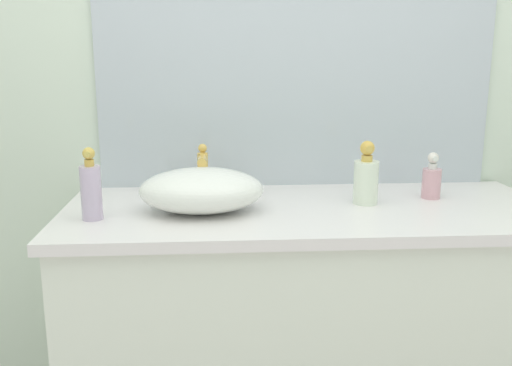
# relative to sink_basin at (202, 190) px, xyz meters

# --- Properties ---
(bathroom_wall_rear) EXTENTS (6.00, 0.06, 2.60)m
(bathroom_wall_rear) POSITION_rel_sink_basin_xyz_m (0.21, 0.36, 0.34)
(bathroom_wall_rear) COLOR silver
(bathroom_wall_rear) RESTS_ON ground
(vanity_counter) EXTENTS (1.45, 0.59, 0.90)m
(vanity_counter) POSITION_rel_sink_basin_xyz_m (0.31, 0.03, -0.51)
(vanity_counter) COLOR white
(vanity_counter) RESTS_ON ground
(wall_mirror_panel) EXTENTS (1.32, 0.01, 1.17)m
(wall_mirror_panel) POSITION_rel_sink_basin_xyz_m (0.31, 0.32, 0.52)
(wall_mirror_panel) COLOR #B2BCC6
(wall_mirror_panel) RESTS_ON vanity_counter
(sink_basin) EXTENTS (0.36, 0.26, 0.13)m
(sink_basin) POSITION_rel_sink_basin_xyz_m (0.00, 0.00, 0.00)
(sink_basin) COLOR white
(sink_basin) RESTS_ON vanity_counter
(faucet) EXTENTS (0.03, 0.12, 0.17)m
(faucet) POSITION_rel_sink_basin_xyz_m (0.00, 0.15, 0.03)
(faucet) COLOR #DCB052
(faucet) RESTS_ON vanity_counter
(soap_dispenser) EXTENTS (0.06, 0.06, 0.15)m
(soap_dispenser) POSITION_rel_sink_basin_xyz_m (0.72, 0.11, -0.00)
(soap_dispenser) COLOR #D69DAA
(soap_dispenser) RESTS_ON vanity_counter
(lotion_bottle) EXTENTS (0.07, 0.07, 0.19)m
(lotion_bottle) POSITION_rel_sink_basin_xyz_m (0.49, 0.06, 0.02)
(lotion_bottle) COLOR white
(lotion_bottle) RESTS_ON vanity_counter
(perfume_bottle) EXTENTS (0.06, 0.06, 0.20)m
(perfume_bottle) POSITION_rel_sink_basin_xyz_m (-0.30, -0.06, 0.02)
(perfume_bottle) COLOR #C2AECC
(perfume_bottle) RESTS_ON vanity_counter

